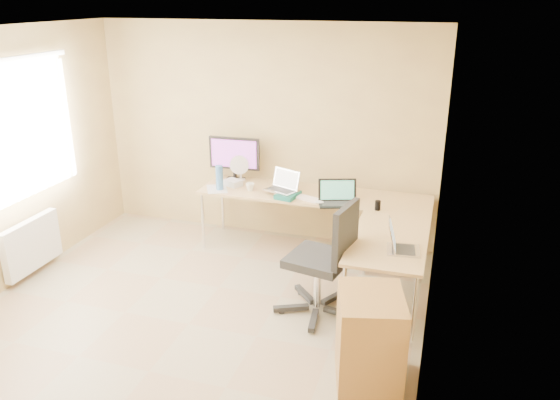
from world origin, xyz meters
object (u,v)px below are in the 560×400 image
(mug, at_px, (250,187))
(cabinet, at_px, (369,343))
(desk_return, at_px, (387,273))
(office_chair, at_px, (318,264))
(laptop_black, at_px, (338,193))
(water_bottle, at_px, (219,178))
(desk_fan, at_px, (241,169))
(desk_main, at_px, (313,223))
(laptop_center, at_px, (282,181))
(laptop_return, at_px, (404,239))
(monitor, at_px, (235,159))
(keyboard, at_px, (301,197))

(mug, height_order, cabinet, mug)
(desk_return, xyz_separation_m, office_chair, (-0.62, -0.26, 0.14))
(laptop_black, height_order, water_bottle, water_bottle)
(desk_return, height_order, desk_fan, desk_fan)
(mug, distance_m, desk_fan, 0.41)
(desk_main, distance_m, laptop_center, 0.65)
(desk_return, relative_size, desk_fan, 4.34)
(water_bottle, height_order, laptop_return, water_bottle)
(laptop_black, distance_m, mug, 1.08)
(water_bottle, xyz_separation_m, laptop_return, (2.21, -1.03, -0.04))
(laptop_black, height_order, cabinet, laptop_black)
(desk_main, xyz_separation_m, cabinet, (0.98, -2.17, -0.01))
(desk_main, height_order, monitor, monitor)
(office_chair, bearing_deg, desk_return, 34.76)
(mug, height_order, desk_fan, desk_fan)
(office_chair, bearing_deg, water_bottle, 155.08)
(desk_main, xyz_separation_m, water_bottle, (-1.08, -0.20, 0.51))
(desk_main, distance_m, office_chair, 1.32)
(desk_return, bearing_deg, monitor, 149.35)
(desk_main, bearing_deg, mug, -170.66)
(desk_main, relative_size, mug, 27.64)
(monitor, height_order, office_chair, monitor)
(laptop_black, xyz_separation_m, office_chair, (0.02, -1.00, -0.36))
(desk_main, relative_size, monitor, 4.20)
(keyboard, height_order, cabinet, cabinet)
(monitor, xyz_separation_m, cabinet, (2.03, -2.37, -0.64))
(desk_main, bearing_deg, laptop_black, -38.42)
(keyboard, relative_size, laptop_return, 1.36)
(desk_fan, xyz_separation_m, office_chair, (1.33, -1.46, -0.38))
(monitor, xyz_separation_m, laptop_black, (1.38, -0.46, -0.14))
(cabinet, bearing_deg, desk_fan, 115.52)
(desk_return, xyz_separation_m, water_bottle, (-2.06, 0.80, 0.51))
(desk_fan, distance_m, laptop_return, 2.54)
(laptop_center, relative_size, cabinet, 0.43)
(mug, height_order, laptop_return, laptop_return)
(laptop_black, height_order, office_chair, office_chair)
(mug, distance_m, water_bottle, 0.37)
(keyboard, xyz_separation_m, mug, (-0.63, 0.05, 0.03))
(desk_return, height_order, water_bottle, water_bottle)
(laptop_center, height_order, water_bottle, water_bottle)
(keyboard, bearing_deg, water_bottle, -158.24)
(monitor, xyz_separation_m, office_chair, (1.41, -1.46, -0.50))
(desk_return, height_order, office_chair, office_chair)
(desk_return, relative_size, cabinet, 1.58)
(monitor, height_order, cabinet, monitor)
(laptop_center, bearing_deg, laptop_return, -13.69)
(laptop_center, height_order, office_chair, office_chair)
(laptop_black, relative_size, office_chair, 0.36)
(monitor, xyz_separation_m, mug, (0.32, -0.32, -0.23))
(desk_fan, height_order, cabinet, desk_fan)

